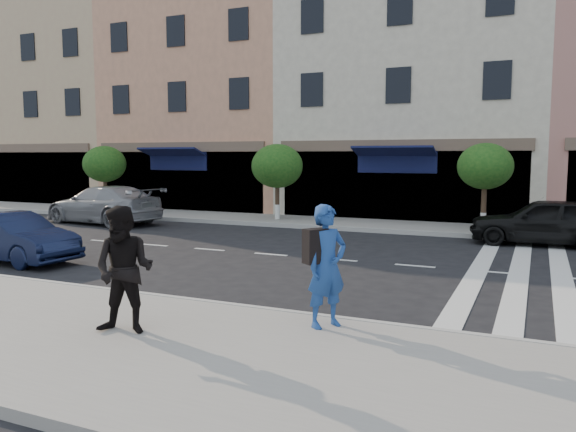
% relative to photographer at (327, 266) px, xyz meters
% --- Properties ---
extents(ground, '(120.00, 120.00, 0.00)m').
position_rel_photographer_xyz_m(ground, '(-1.87, 2.03, -1.08)').
color(ground, black).
rests_on(ground, ground).
extents(sidewalk_near, '(60.00, 4.50, 0.15)m').
position_rel_photographer_xyz_m(sidewalk_near, '(-1.87, -1.72, -1.01)').
color(sidewalk_near, gray).
rests_on(sidewalk_near, ground).
extents(sidewalk_far, '(60.00, 3.00, 0.15)m').
position_rel_photographer_xyz_m(sidewalk_far, '(-1.87, 13.03, -1.01)').
color(sidewalk_far, gray).
rests_on(sidewalk_far, ground).
extents(building_west_far, '(12.00, 9.00, 12.00)m').
position_rel_photographer_xyz_m(building_west_far, '(-23.87, 19.03, 4.92)').
color(building_west_far, tan).
rests_on(building_west_far, ground).
extents(building_west_mid, '(10.00, 9.00, 14.00)m').
position_rel_photographer_xyz_m(building_west_mid, '(-12.87, 19.03, 5.92)').
color(building_west_mid, tan).
rests_on(building_west_mid, ground).
extents(building_centre, '(11.00, 9.00, 11.00)m').
position_rel_photographer_xyz_m(building_centre, '(-2.37, 19.03, 4.42)').
color(building_centre, beige).
rests_on(building_centre, ground).
extents(street_tree_wa, '(2.00, 2.00, 3.05)m').
position_rel_photographer_xyz_m(street_tree_wa, '(-15.87, 12.83, 1.25)').
color(street_tree_wa, '#473323').
rests_on(street_tree_wa, sidewalk_far).
extents(street_tree_wb, '(2.10, 2.10, 3.06)m').
position_rel_photographer_xyz_m(street_tree_wb, '(-6.87, 12.83, 1.22)').
color(street_tree_wb, '#473323').
rests_on(street_tree_wb, sidewalk_far).
extents(street_tree_c, '(1.90, 1.90, 3.04)m').
position_rel_photographer_xyz_m(street_tree_c, '(1.13, 12.83, 1.27)').
color(street_tree_c, '#473323').
rests_on(street_tree_c, sidewalk_far).
extents(photographer, '(0.75, 0.81, 1.87)m').
position_rel_photographer_xyz_m(photographer, '(0.00, 0.00, 0.00)').
color(photographer, navy).
rests_on(photographer, sidewalk_near).
extents(walker, '(1.06, 0.92, 1.87)m').
position_rel_photographer_xyz_m(walker, '(-2.59, -1.49, 0.00)').
color(walker, black).
rests_on(walker, sidewalk_near).
extents(car_near_mid, '(3.94, 1.64, 1.27)m').
position_rel_photographer_xyz_m(car_near_mid, '(-9.49, 2.33, -0.45)').
color(car_near_mid, black).
rests_on(car_near_mid, ground).
extents(car_far_left, '(5.53, 2.83, 1.54)m').
position_rel_photographer_xyz_m(car_far_left, '(-13.20, 9.74, -0.32)').
color(car_far_left, gray).
rests_on(car_far_left, ground).
extents(car_far_mid, '(4.39, 1.85, 1.48)m').
position_rel_photographer_xyz_m(car_far_mid, '(3.08, 10.91, -0.34)').
color(car_far_mid, black).
rests_on(car_far_mid, ground).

